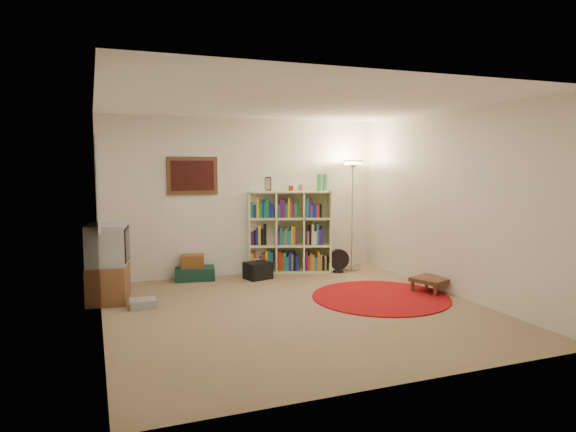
{
  "coord_description": "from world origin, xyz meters",
  "views": [
    {
      "loc": [
        -2.31,
        -5.67,
        1.81
      ],
      "look_at": [
        0.1,
        0.6,
        1.1
      ],
      "focal_mm": 32.0,
      "sensor_mm": 36.0,
      "label": 1
    }
  ],
  "objects_px": {
    "suitcase": "(195,274)",
    "floor_lamp": "(353,179)",
    "floor_fan": "(339,261)",
    "tv_stand": "(108,264)",
    "bookshelf": "(289,233)",
    "side_table": "(431,280)"
  },
  "relations": [
    {
      "from": "suitcase",
      "to": "floor_lamp",
      "type": "bearing_deg",
      "value": 5.12
    },
    {
      "from": "floor_fan",
      "to": "suitcase",
      "type": "relative_size",
      "value": 0.6
    },
    {
      "from": "floor_lamp",
      "to": "tv_stand",
      "type": "bearing_deg",
      "value": -171.11
    },
    {
      "from": "floor_fan",
      "to": "bookshelf",
      "type": "bearing_deg",
      "value": 165.34
    },
    {
      "from": "tv_stand",
      "to": "suitcase",
      "type": "relative_size",
      "value": 1.55
    },
    {
      "from": "suitcase",
      "to": "side_table",
      "type": "xyz_separation_m",
      "value": [
        2.93,
        -1.94,
        0.08
      ]
    },
    {
      "from": "side_table",
      "to": "tv_stand",
      "type": "bearing_deg",
      "value": 164.96
    },
    {
      "from": "bookshelf",
      "to": "suitcase",
      "type": "distance_m",
      "value": 1.66
    },
    {
      "from": "bookshelf",
      "to": "floor_lamp",
      "type": "xyz_separation_m",
      "value": [
        1.05,
        -0.24,
        0.88
      ]
    },
    {
      "from": "bookshelf",
      "to": "tv_stand",
      "type": "height_order",
      "value": "bookshelf"
    },
    {
      "from": "floor_lamp",
      "to": "suitcase",
      "type": "bearing_deg",
      "value": 175.52
    },
    {
      "from": "floor_fan",
      "to": "tv_stand",
      "type": "xyz_separation_m",
      "value": [
        -3.58,
        -0.49,
        0.29
      ]
    },
    {
      "from": "bookshelf",
      "to": "tv_stand",
      "type": "relative_size",
      "value": 1.59
    },
    {
      "from": "bookshelf",
      "to": "floor_fan",
      "type": "bearing_deg",
      "value": -7.38
    },
    {
      "from": "bookshelf",
      "to": "floor_fan",
      "type": "relative_size",
      "value": 4.14
    },
    {
      "from": "bookshelf",
      "to": "floor_fan",
      "type": "height_order",
      "value": "bookshelf"
    },
    {
      "from": "floor_fan",
      "to": "side_table",
      "type": "relative_size",
      "value": 0.67
    },
    {
      "from": "floor_lamp",
      "to": "tv_stand",
      "type": "height_order",
      "value": "floor_lamp"
    },
    {
      "from": "bookshelf",
      "to": "side_table",
      "type": "height_order",
      "value": "bookshelf"
    },
    {
      "from": "tv_stand",
      "to": "side_table",
      "type": "xyz_separation_m",
      "value": [
        4.2,
        -1.13,
        -0.32
      ]
    },
    {
      "from": "bookshelf",
      "to": "tv_stand",
      "type": "distance_m",
      "value": 2.96
    },
    {
      "from": "tv_stand",
      "to": "side_table",
      "type": "height_order",
      "value": "tv_stand"
    }
  ]
}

